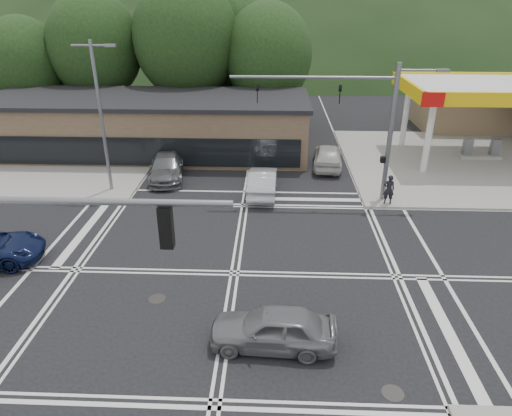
{
  "coord_description": "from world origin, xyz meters",
  "views": [
    {
      "loc": [
        1.65,
        -17.05,
        11.3
      ],
      "look_at": [
        0.8,
        3.89,
        1.4
      ],
      "focal_mm": 32.0,
      "sensor_mm": 36.0,
      "label": 1
    }
  ],
  "objects_px": {
    "car_grey_center": "(273,328)",
    "pedestrian": "(389,189)",
    "car_northbound": "(167,167)",
    "car_queue_b": "(328,156)",
    "car_queue_a": "(263,182)"
  },
  "relations": [
    {
      "from": "car_grey_center",
      "to": "car_queue_b",
      "type": "bearing_deg",
      "value": 171.5
    },
    {
      "from": "car_northbound",
      "to": "car_grey_center",
      "type": "bearing_deg",
      "value": -75.01
    },
    {
      "from": "car_queue_b",
      "to": "car_northbound",
      "type": "relative_size",
      "value": 0.92
    },
    {
      "from": "car_queue_a",
      "to": "car_northbound",
      "type": "distance_m",
      "value": 6.93
    },
    {
      "from": "car_grey_center",
      "to": "car_queue_a",
      "type": "xyz_separation_m",
      "value": [
        -0.73,
        13.5,
        0.03
      ]
    },
    {
      "from": "car_queue_b",
      "to": "pedestrian",
      "type": "height_order",
      "value": "pedestrian"
    },
    {
      "from": "car_northbound",
      "to": "pedestrian",
      "type": "relative_size",
      "value": 3.01
    },
    {
      "from": "car_grey_center",
      "to": "pedestrian",
      "type": "distance_m",
      "value": 13.7
    },
    {
      "from": "car_grey_center",
      "to": "car_northbound",
      "type": "relative_size",
      "value": 0.83
    },
    {
      "from": "car_northbound",
      "to": "pedestrian",
      "type": "bearing_deg",
      "value": -25.22
    },
    {
      "from": "car_grey_center",
      "to": "car_queue_b",
      "type": "relative_size",
      "value": 0.9
    },
    {
      "from": "car_grey_center",
      "to": "pedestrian",
      "type": "xyz_separation_m",
      "value": [
        6.61,
        12.0,
        0.28
      ]
    },
    {
      "from": "car_queue_b",
      "to": "car_northbound",
      "type": "height_order",
      "value": "car_queue_b"
    },
    {
      "from": "car_queue_b",
      "to": "pedestrian",
      "type": "bearing_deg",
      "value": 119.01
    },
    {
      "from": "car_northbound",
      "to": "pedestrian",
      "type": "height_order",
      "value": "pedestrian"
    }
  ]
}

